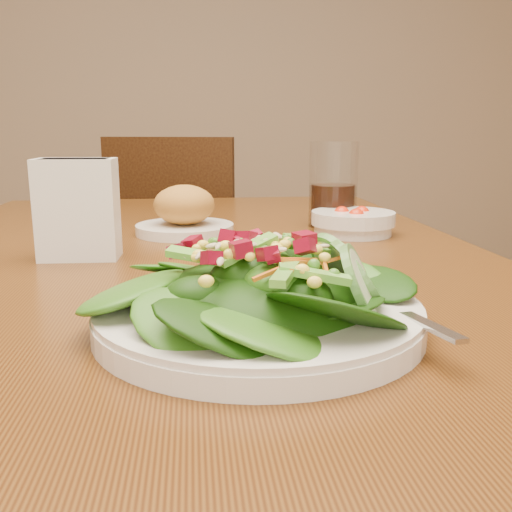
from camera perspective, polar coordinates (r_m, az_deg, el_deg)
dining_table at (r=0.86m, az=-6.67°, el=-6.57°), size 0.90×1.40×0.75m
chair_far at (r=1.90m, az=-7.32°, el=-1.17°), size 0.52×0.52×0.91m
salad_plate at (r=0.52m, az=1.37°, el=-3.90°), size 0.30×0.30×0.09m
bread_plate at (r=1.00m, az=-7.16°, el=4.19°), size 0.17×0.17×0.09m
tomato_bowl at (r=1.00m, az=9.67°, el=3.35°), size 0.14×0.14×0.05m
drinking_glass at (r=1.08m, az=7.71°, el=6.50°), size 0.09×0.09×0.16m
napkin_holder at (r=0.83m, az=-17.41°, el=4.75°), size 0.11×0.06×0.14m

